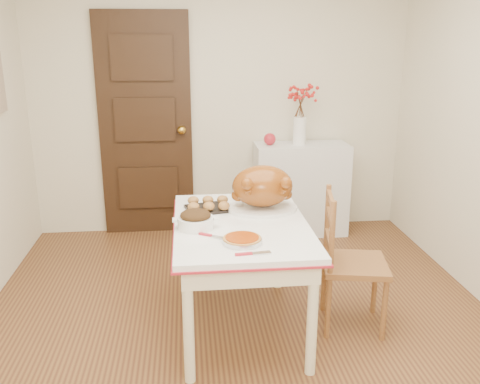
{
  "coord_description": "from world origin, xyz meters",
  "views": [
    {
      "loc": [
        -0.32,
        -2.86,
        1.84
      ],
      "look_at": [
        -0.0,
        0.18,
        0.91
      ],
      "focal_mm": 38.64,
      "sensor_mm": 36.0,
      "label": 1
    }
  ],
  "objects": [
    {
      "name": "sideboard",
      "position": [
        0.74,
        1.78,
        0.43
      ],
      "size": [
        0.87,
        0.39,
        0.87
      ],
      "primitive_type": "cube",
      "color": "silver",
      "rests_on": "floor"
    },
    {
      "name": "turkey_platter",
      "position": [
        0.16,
        0.35,
        0.88
      ],
      "size": [
        0.51,
        0.43,
        0.29
      ],
      "primitive_type": null,
      "rotation": [
        0.0,
        0.0,
        0.13
      ],
      "color": "brown",
      "rests_on": "kitchen_table"
    },
    {
      "name": "floor",
      "position": [
        0.0,
        0.0,
        0.0
      ],
      "size": [
        3.5,
        4.0,
        0.0
      ],
      "primitive_type": "cube",
      "color": "#492718",
      "rests_on": "ground"
    },
    {
      "name": "drinking_glass",
      "position": [
        0.04,
        0.61,
        0.78
      ],
      "size": [
        0.07,
        0.07,
        0.1
      ],
      "primitive_type": "cylinder",
      "rotation": [
        0.0,
        0.0,
        0.3
      ],
      "color": "white",
      "rests_on": "kitchen_table"
    },
    {
      "name": "wall_front",
      "position": [
        0.0,
        -2.0,
        1.25
      ],
      "size": [
        3.5,
        0.0,
        2.5
      ],
      "primitive_type": "cube",
      "color": "beige",
      "rests_on": "ground"
    },
    {
      "name": "shaker_pair",
      "position": [
        0.28,
        0.63,
        0.77
      ],
      "size": [
        0.09,
        0.04,
        0.08
      ],
      "primitive_type": null,
      "rotation": [
        0.0,
        0.0,
        0.12
      ],
      "color": "white",
      "rests_on": "kitchen_table"
    },
    {
      "name": "stuffing_dish",
      "position": [
        -0.28,
        0.06,
        0.78
      ],
      "size": [
        0.28,
        0.22,
        0.11
      ],
      "primitive_type": null,
      "rotation": [
        0.0,
        0.0,
        -0.03
      ],
      "color": "#3C250D",
      "rests_on": "kitchen_table"
    },
    {
      "name": "chair_oak",
      "position": [
        0.73,
        0.08,
        0.45
      ],
      "size": [
        0.47,
        0.47,
        0.91
      ],
      "primitive_type": null,
      "rotation": [
        0.0,
        0.0,
        1.39
      ],
      "color": "brown",
      "rests_on": "floor"
    },
    {
      "name": "apple",
      "position": [
        0.44,
        1.78,
        0.92
      ],
      "size": [
        0.11,
        0.11,
        0.11
      ],
      "primitive_type": "sphere",
      "color": "#AF1D2A",
      "rests_on": "sideboard"
    },
    {
      "name": "door_back",
      "position": [
        -0.7,
        1.97,
        1.03
      ],
      "size": [
        0.85,
        0.06,
        2.06
      ],
      "primitive_type": "cube",
      "color": "black",
      "rests_on": "ground"
    },
    {
      "name": "kitchen_table",
      "position": [
        -0.0,
        0.13,
        0.37
      ],
      "size": [
        0.84,
        1.22,
        0.73
      ],
      "primitive_type": null,
      "color": "white",
      "rests_on": "floor"
    },
    {
      "name": "pie_server",
      "position": [
        0.01,
        -0.36,
        0.74
      ],
      "size": [
        0.2,
        0.08,
        0.01
      ],
      "primitive_type": null,
      "rotation": [
        0.0,
        0.0,
        0.11
      ],
      "color": "silver",
      "rests_on": "kitchen_table"
    },
    {
      "name": "berry_vase",
      "position": [
        0.72,
        1.78,
        1.13
      ],
      "size": [
        0.28,
        0.28,
        0.53
      ],
      "primitive_type": null,
      "color": "white",
      "rests_on": "sideboard"
    },
    {
      "name": "pumpkin_pie",
      "position": [
        -0.03,
        -0.2,
        0.75
      ],
      "size": [
        0.23,
        0.23,
        0.05
      ],
      "primitive_type": "cylinder",
      "rotation": [
        0.0,
        0.0,
        0.05
      ],
      "color": "#913005",
      "rests_on": "kitchen_table"
    },
    {
      "name": "carving_knife",
      "position": [
        -0.17,
        -0.11,
        0.74
      ],
      "size": [
        0.22,
        0.17,
        0.01
      ],
      "primitive_type": null,
      "rotation": [
        0.0,
        0.0,
        -0.57
      ],
      "color": "silver",
      "rests_on": "kitchen_table"
    },
    {
      "name": "wall_back",
      "position": [
        0.0,
        2.0,
        1.25
      ],
      "size": [
        3.5,
        0.0,
        2.5
      ],
      "primitive_type": "cube",
      "color": "beige",
      "rests_on": "ground"
    },
    {
      "name": "rolls_tray",
      "position": [
        -0.19,
        0.39,
        0.77
      ],
      "size": [
        0.33,
        0.28,
        0.08
      ],
      "primitive_type": null,
      "rotation": [
        0.0,
        0.0,
        0.25
      ],
      "color": "#A26E38",
      "rests_on": "kitchen_table"
    }
  ]
}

